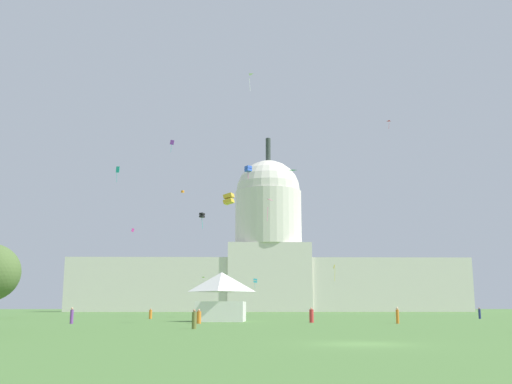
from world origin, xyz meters
name	(u,v)px	position (x,y,z in m)	size (l,w,h in m)	color
ground_plane	(361,344)	(0.00, 0.00, 0.00)	(800.00, 800.00, 0.00)	#4C7538
capitol_building	(269,263)	(3.48, 182.28, 17.21)	(138.65, 23.94, 63.22)	beige
event_tent	(221,296)	(-8.30, 43.41, 3.02)	(6.29, 5.99, 5.88)	white
person_red_lawn_far_left	(311,316)	(2.01, 38.33, 0.76)	(0.65, 0.65, 1.70)	red
person_purple_near_tree_west	(72,316)	(-23.63, 34.41, 0.79)	(0.39, 0.39, 1.69)	#703D93
person_orange_back_center	(199,317)	(-10.34, 34.60, 0.68)	(0.60, 0.60, 1.52)	orange
person_olive_front_center	(194,320)	(-9.64, 19.67, 0.71)	(0.47, 0.47, 1.55)	olive
person_orange_mid_center	(397,316)	(10.70, 34.42, 0.81)	(0.45, 0.45, 1.71)	orange
person_orange_back_right	(151,314)	(-19.21, 59.29, 0.68)	(0.47, 0.47, 1.53)	orange
person_navy_aisle_center	(480,314)	(29.23, 58.90, 0.76)	(0.46, 0.46, 1.63)	navy
kite_green_mid	(293,173)	(3.23, 74.31, 25.49)	(1.39, 1.01, 0.29)	green
kite_orange_mid	(183,192)	(-22.36, 130.34, 32.80)	(0.88, 0.89, 0.63)	orange
kite_turquoise_mid	(118,170)	(-33.88, 100.31, 31.73)	(0.97, 0.70, 3.64)	teal
kite_cyan_low	(255,281)	(-2.07, 143.68, 9.13)	(1.18, 1.13, 2.78)	#33BCDB
kite_gold_low	(229,199)	(-7.30, 34.51, 13.37)	(1.30, 1.26, 1.24)	gold
kite_white_high	(249,76)	(-4.67, 81.83, 46.85)	(1.14, 1.26, 3.35)	white
kite_magenta_mid	(133,230)	(-36.33, 134.42, 22.64)	(0.82, 0.69, 1.06)	#D1339E
kite_yellow_low	(334,269)	(18.10, 124.89, 11.41)	(0.40, 0.96, 4.22)	yellow
kite_violet_high	(172,143)	(-24.14, 118.14, 43.14)	(1.19, 0.36, 3.40)	purple
kite_pink_mid	(267,203)	(-1.87, 65.53, 18.39)	(1.43, 1.73, 3.37)	pink
kite_red_high	(389,122)	(39.34, 144.91, 58.01)	(1.17, 0.75, 2.60)	red
kite_black_mid	(202,215)	(-14.93, 102.02, 21.87)	(1.32, 1.33, 3.63)	black
kite_blue_mid	(248,169)	(-4.81, 75.87, 26.47)	(1.43, 1.44, 2.33)	blue
kite_lime_low	(205,279)	(-15.23, 120.26, 8.55)	(1.11, 1.80, 0.31)	#8CD133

